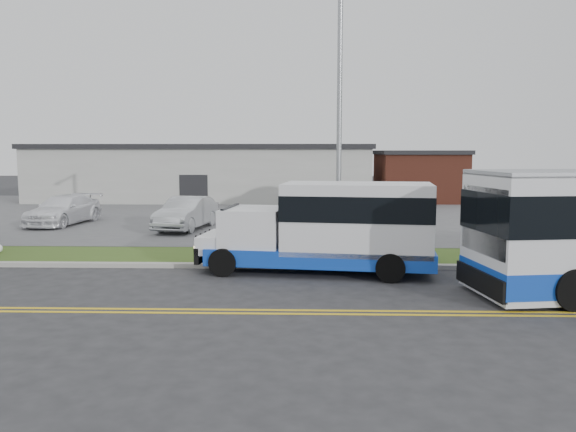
{
  "coord_description": "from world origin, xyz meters",
  "views": [
    {
      "loc": [
        1.78,
        -17.13,
        3.86
      ],
      "look_at": [
        1.22,
        2.3,
        1.6
      ],
      "focal_mm": 35.0,
      "sensor_mm": 36.0,
      "label": 1
    }
  ],
  "objects_px": {
    "streetlight_near": "(339,111)",
    "parked_car_b": "(63,210)",
    "shuttle_bus": "(334,225)",
    "parked_car_a": "(187,213)"
  },
  "relations": [
    {
      "from": "streetlight_near",
      "to": "parked_car_b",
      "type": "bearing_deg",
      "value": 148.01
    },
    {
      "from": "shuttle_bus",
      "to": "parked_car_a",
      "type": "distance_m",
      "value": 11.22
    },
    {
      "from": "streetlight_near",
      "to": "parked_car_b",
      "type": "distance_m",
      "value": 16.66
    },
    {
      "from": "shuttle_bus",
      "to": "parked_car_a",
      "type": "height_order",
      "value": "shuttle_bus"
    },
    {
      "from": "shuttle_bus",
      "to": "parked_car_b",
      "type": "height_order",
      "value": "shuttle_bus"
    },
    {
      "from": "parked_car_a",
      "to": "parked_car_b",
      "type": "xyz_separation_m",
      "value": [
        -6.74,
        1.69,
        -0.04
      ]
    },
    {
      "from": "parked_car_b",
      "to": "streetlight_near",
      "type": "bearing_deg",
      "value": -23.84
    },
    {
      "from": "streetlight_near",
      "to": "parked_car_a",
      "type": "bearing_deg",
      "value": 135.24
    },
    {
      "from": "shuttle_bus",
      "to": "parked_car_b",
      "type": "relative_size",
      "value": 1.51
    },
    {
      "from": "shuttle_bus",
      "to": "parked_car_b",
      "type": "bearing_deg",
      "value": 148.77
    }
  ]
}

